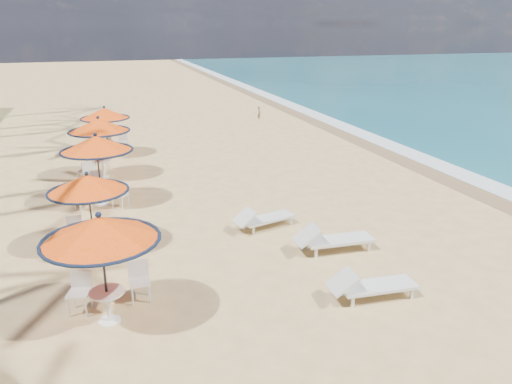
# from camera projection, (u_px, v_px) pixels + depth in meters

# --- Properties ---
(ground) EXTENTS (160.00, 160.00, 0.00)m
(ground) POSITION_uv_depth(u_px,v_px,m) (324.00, 282.00, 12.07)
(ground) COLOR tan
(ground) RESTS_ON ground
(foam_strip) EXTENTS (1.20, 140.00, 0.04)m
(foam_strip) POSITION_uv_depth(u_px,v_px,m) (413.00, 155.00, 23.75)
(foam_strip) COLOR white
(foam_strip) RESTS_ON ground
(wetsand_band) EXTENTS (1.40, 140.00, 0.02)m
(wetsand_band) POSITION_uv_depth(u_px,v_px,m) (397.00, 156.00, 23.50)
(wetsand_band) COLOR olive
(wetsand_band) RESTS_ON ground
(station_0) EXTENTS (2.37, 2.37, 2.47)m
(station_0) POSITION_uv_depth(u_px,v_px,m) (101.00, 238.00, 9.93)
(station_0) COLOR black
(station_0) RESTS_ON ground
(station_1) EXTENTS (2.15, 2.15, 2.24)m
(station_1) POSITION_uv_depth(u_px,v_px,m) (87.00, 194.00, 13.28)
(station_1) COLOR black
(station_1) RESTS_ON ground
(station_2) EXTENTS (2.41, 2.41, 2.51)m
(station_2) POSITION_uv_depth(u_px,v_px,m) (97.00, 153.00, 16.70)
(station_2) COLOR black
(station_2) RESTS_ON ground
(station_3) EXTENTS (2.41, 2.41, 2.52)m
(station_3) POSITION_uv_depth(u_px,v_px,m) (98.00, 133.00, 19.70)
(station_3) COLOR black
(station_3) RESTS_ON ground
(station_4) EXTENTS (2.26, 2.26, 2.35)m
(station_4) POSITION_uv_depth(u_px,v_px,m) (105.00, 119.00, 23.22)
(station_4) COLOR black
(station_4) RESTS_ON ground
(lounger_near) EXTENTS (2.08, 0.76, 0.73)m
(lounger_near) POSITION_uv_depth(u_px,v_px,m) (369.00, 285.00, 11.25)
(lounger_near) COLOR silver
(lounger_near) RESTS_ON ground
(lounger_mid) EXTENTS (2.23, 0.79, 0.79)m
(lounger_mid) POSITION_uv_depth(u_px,v_px,m) (331.00, 239.00, 13.60)
(lounger_mid) COLOR silver
(lounger_mid) RESTS_ON ground
(lounger_far) EXTENTS (2.06, 1.12, 0.70)m
(lounger_far) POSITION_uv_depth(u_px,v_px,m) (262.00, 218.00, 15.15)
(lounger_far) COLOR silver
(lounger_far) RESTS_ON ground
(person) EXTENTS (0.25, 0.35, 0.90)m
(person) POSITION_uv_depth(u_px,v_px,m) (259.00, 112.00, 32.48)
(person) COLOR brown
(person) RESTS_ON ground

